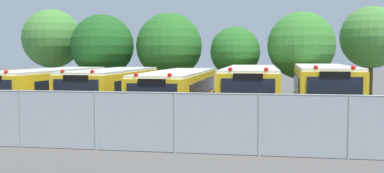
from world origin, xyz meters
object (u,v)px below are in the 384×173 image
school_bus_1 (113,90)px  tree_2 (170,46)px  tree_0 (52,40)px  tree_4 (302,45)px  school_bus_0 (49,90)px  school_bus_3 (251,91)px  tree_1 (102,45)px  tree_5 (370,38)px  school_bus_4 (323,91)px  tree_3 (233,51)px  school_bus_2 (179,92)px

school_bus_1 → tree_2: 8.04m
school_bus_1 → tree_0: tree_0 is taller
tree_4 → tree_2: bearing=175.6°
school_bus_0 → school_bus_1: (3.45, 0.18, 0.00)m
school_bus_3 → tree_2: tree_2 is taller
tree_1 → tree_2: (4.60, 0.40, -0.06)m
school_bus_1 → tree_4: 12.31m
school_bus_0 → tree_4: (13.38, 7.05, 2.41)m
tree_2 → tree_5: tree_5 is taller
school_bus_1 → tree_5: 17.24m
tree_0 → tree_2: tree_0 is taller
school_bus_0 → school_bus_4: 13.89m
school_bus_4 → tree_5: (3.94, 9.18, 2.82)m
school_bus_0 → school_bus_1: bearing=-176.6°
school_bus_1 → tree_4: bearing=-145.3°
school_bus_0 → tree_1: bearing=-91.0°
tree_1 → tree_3: (8.88, -0.03, -0.41)m
tree_4 → school_bus_1: bearing=-145.3°
school_bus_1 → school_bus_2: bearing=173.8°
school_bus_0 → tree_0: 10.11m
school_bus_1 → tree_0: 11.82m
tree_4 → tree_0: bearing=174.5°
school_bus_1 → school_bus_0: bearing=3.0°
school_bus_4 → tree_1: bearing=-26.6°
school_bus_4 → tree_3: tree_3 is taller
school_bus_0 → tree_3: bearing=-140.8°
school_bus_0 → school_bus_4: size_ratio=1.00×
school_bus_4 → tree_4: size_ratio=1.76×
school_bus_3 → tree_1: (-10.33, 7.15, 2.42)m
school_bus_3 → school_bus_4: 3.37m
tree_5 → school_bus_0: bearing=-152.7°
school_bus_4 → school_bus_0: bearing=1.6°
school_bus_1 → school_bus_3: 7.07m
school_bus_0 → school_bus_3: (10.52, 0.16, 0.08)m
school_bus_0 → tree_1: 7.73m
school_bus_2 → tree_3: tree_3 is taller
tree_1 → school_bus_0: bearing=-91.5°
school_bus_2 → tree_2: 8.58m
school_bus_1 → tree_5: bearing=-147.8°
tree_1 → tree_4: size_ratio=1.01×
tree_2 → school_bus_2: bearing=-74.6°
school_bus_2 → school_bus_1: bearing=-6.8°
school_bus_1 → tree_1: 8.23m
school_bus_4 → tree_2: (-9.09, 7.68, 2.32)m
tree_0 → tree_3: tree_0 is taller
school_bus_1 → school_bus_2: (3.53, -0.38, -0.03)m
school_bus_0 → tree_0: tree_0 is taller
school_bus_0 → tree_4: size_ratio=1.76×
school_bus_2 → tree_0: 14.58m
school_bus_3 → tree_0: size_ratio=1.67×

